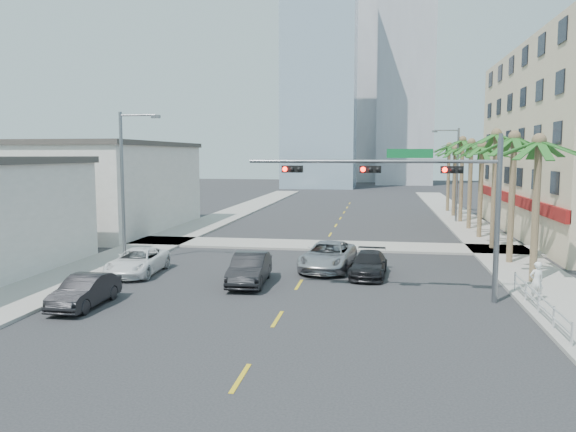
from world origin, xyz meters
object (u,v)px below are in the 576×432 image
Objects in this scene: car_lane_left at (250,269)px; traffic_signal_mast at (423,187)px; pedestrian at (536,281)px; car_lane_center at (328,256)px; car_parked_far at (138,262)px; car_lane_right at (369,264)px; car_parked_mid at (85,291)px.

traffic_signal_mast is at bearing -15.44° from car_lane_left.
car_lane_left is 13.31m from pedestrian.
car_lane_center is 3.26× the size of pedestrian.
traffic_signal_mast is at bearing -14.76° from car_parked_far.
car_lane_center is (3.56, 4.23, 0.01)m from car_lane_left.
car_parked_far is at bearing 165.37° from car_lane_left.
car_lane_right is at bearing 117.10° from traffic_signal_mast.
traffic_signal_mast is at bearing -45.84° from car_lane_center.
car_lane_left is at bearing 41.06° from car_parked_mid.
traffic_signal_mast reaches higher than car_parked_mid.
traffic_signal_mast is 2.23× the size of car_parked_far.
pedestrian is (19.21, 3.58, 0.34)m from car_parked_mid.
car_lane_right is 8.61m from pedestrian.
pedestrian reaches higher than car_lane_right.
pedestrian is at bearing -10.50° from car_lane_left.
pedestrian is at bearing -25.31° from car_lane_center.
traffic_signal_mast is 8.75m from car_lane_center.
traffic_signal_mast is 6.39m from pedestrian.
car_lane_center is (10.14, 2.90, 0.09)m from car_parked_far.
car_parked_mid is 13.49m from car_lane_center.
traffic_signal_mast is 2.36× the size of car_lane_left.
car_parked_far is 1.11× the size of car_lane_right.
pedestrian is (9.64, -5.92, 0.23)m from car_lane_center.
traffic_signal_mast reaches higher than car_lane_right.
car_parked_far reaches higher than car_lane_right.
traffic_signal_mast is 2.47× the size of car_lane_right.
car_lane_left is at bearing 167.78° from traffic_signal_mast.
car_parked_mid is at bearing -166.30° from traffic_signal_mast.
traffic_signal_mast is 9.47m from car_lane_left.
car_parked_far is at bearing -157.77° from car_lane_center.
car_lane_right is (5.88, 2.84, -0.12)m from car_lane_left.
car_lane_center is at bearing 13.09° from car_parked_far.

